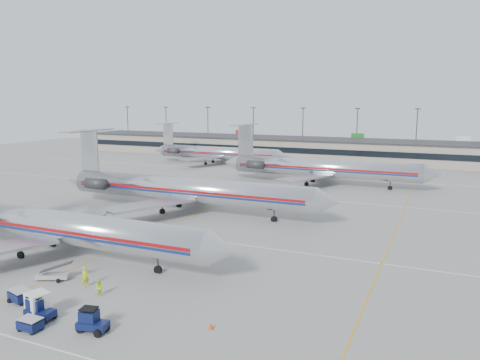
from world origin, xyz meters
The scene contains 17 objects.
ground centered at (0.00, 0.00, 0.00)m, with size 260.00×260.00×0.00m, color gray.
apron_markings centered at (0.00, 10.00, 0.01)m, with size 160.00×0.15×0.02m, color silver.
terminal centered at (0.00, 97.97, 3.16)m, with size 162.00×17.00×6.25m.
light_mast_row centered at (0.00, 112.00, 8.58)m, with size 163.60×0.40×15.28m.
jet_foreground centered at (-5.79, -2.26, 3.53)m, with size 46.48×27.37×12.17m.
jet_second_row centered at (-2.63, 22.23, 3.73)m, with size 49.05×28.88×12.84m.
jet_third_row centered at (11.47, 55.09, 3.67)m, with size 46.22×28.43×12.64m.
jet_back_row centered at (-23.37, 75.04, 3.28)m, with size 41.37×25.45×11.31m.
tug_center centered at (6.04, -14.96, 0.91)m, with size 2.46×1.31×1.99m.
tug_right centered at (11.41, -14.88, 0.88)m, with size 2.54×1.60×1.92m.
cart_inner centered at (1.85, -13.16, 0.61)m, with size 2.29×1.85×1.14m.
cart_outer centered at (6.93, -16.65, 0.54)m, with size 1.80×1.24×1.01m.
uld_container centered at (5.68, -14.68, 1.07)m, with size 2.42×2.19×2.12m.
belt_loader centered at (0.58, -8.04, 0.53)m, with size 3.81×2.33×1.96m.
ramp_worker_near centered at (4.80, -8.15, 0.99)m, with size 0.72×0.47×1.98m, color #BFD814.
ramp_worker_far centered at (7.42, -9.31, 0.76)m, with size 0.74×0.58×1.53m, color #C6F216.
cone_right centered at (19.68, -10.78, 0.29)m, with size 0.43×0.43×0.58m, color #DC4207.
Camera 1 is at (35.55, -41.06, 17.70)m, focal length 35.00 mm.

